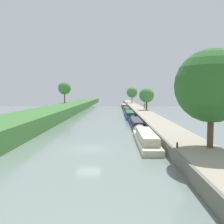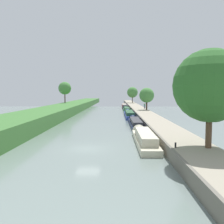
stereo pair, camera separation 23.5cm
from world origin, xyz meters
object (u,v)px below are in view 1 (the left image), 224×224
object	(u,v)px
narrowboat_cream	(145,138)
narrowboat_navy	(135,122)
narrowboat_maroon	(124,106)
narrowboat_blue	(129,114)
narrowboat_green	(126,110)
narrowboat_black	(125,107)
mooring_bollard_far	(128,103)
mooring_bollard_near	(177,145)
person_walking	(144,106)

from	to	relation	value
narrowboat_cream	narrowboat_navy	distance (m)	15.75
narrowboat_cream	narrowboat_maroon	xyz separation A→B (m)	(-0.04, 75.60, -0.13)
narrowboat_blue	narrowboat_green	size ratio (longest dim) A/B	1.06
narrowboat_black	narrowboat_maroon	distance (m)	13.10
narrowboat_green	mooring_bollard_far	xyz separation A→B (m)	(1.93, 32.50, 0.85)
narrowboat_cream	narrowboat_maroon	world-z (taller)	narrowboat_cream
narrowboat_blue	narrowboat_black	bearing A→B (deg)	89.65
narrowboat_navy	narrowboat_green	size ratio (longest dim) A/B	0.96
narrowboat_navy	narrowboat_maroon	size ratio (longest dim) A/B	1.17
narrowboat_cream	narrowboat_green	size ratio (longest dim) A/B	0.85
narrowboat_blue	narrowboat_maroon	distance (m)	43.67
mooring_bollard_near	narrowboat_navy	bearing A→B (deg)	94.22
narrowboat_blue	mooring_bollard_far	world-z (taller)	mooring_bollard_far
narrowboat_blue	narrowboat_green	bearing A→B (deg)	89.69
narrowboat_navy	mooring_bollard_far	world-z (taller)	mooring_bollard_far
narrowboat_black	person_walking	distance (m)	18.63
narrowboat_black	mooring_bollard_near	size ratio (longest dim) A/B	23.33
mooring_bollard_near	mooring_bollard_far	distance (m)	89.30
narrowboat_blue	mooring_bollard_far	xyz separation A→B (m)	(2.02, 49.55, 0.80)
mooring_bollard_far	narrowboat_black	bearing A→B (deg)	-95.52
narrowboat_blue	mooring_bollard_far	size ratio (longest dim) A/B	37.74
narrowboat_green	person_walking	world-z (taller)	person_walking
person_walking	mooring_bollard_near	world-z (taller)	person_walking
narrowboat_black	mooring_bollard_far	xyz separation A→B (m)	(1.83, 18.99, 0.85)
narrowboat_navy	mooring_bollard_near	distance (m)	23.65
narrowboat_blue	mooring_bollard_near	bearing A→B (deg)	-87.09
mooring_bollard_near	mooring_bollard_far	size ratio (longest dim) A/B	1.00
narrowboat_cream	person_walking	world-z (taller)	person_walking
narrowboat_cream	narrowboat_maroon	bearing A→B (deg)	90.03
narrowboat_green	mooring_bollard_near	world-z (taller)	mooring_bollard_near
narrowboat_cream	narrowboat_navy	bearing A→B (deg)	89.51
narrowboat_green	narrowboat_maroon	world-z (taller)	narrowboat_green
narrowboat_cream	narrowboat_green	bearing A→B (deg)	90.06
narrowboat_blue	narrowboat_cream	bearing A→B (deg)	-89.74
narrowboat_cream	narrowboat_black	world-z (taller)	narrowboat_cream
narrowboat_black	narrowboat_blue	bearing A→B (deg)	-90.35
narrowboat_cream	mooring_bollard_near	size ratio (longest dim) A/B	30.44
narrowboat_blue	narrowboat_black	world-z (taller)	narrowboat_blue
narrowboat_green	narrowboat_black	world-z (taller)	narrowboat_black
narrowboat_green	person_walking	bearing A→B (deg)	-39.95
narrowboat_cream	narrowboat_black	distance (m)	62.49
mooring_bollard_near	narrowboat_blue	bearing A→B (deg)	92.91
narrowboat_cream	narrowboat_black	size ratio (longest dim) A/B	1.30
narrowboat_maroon	mooring_bollard_far	world-z (taller)	mooring_bollard_far
person_walking	mooring_bollard_near	xyz separation A→B (m)	(-3.26, -52.45, -0.65)
mooring_bollard_near	narrowboat_cream	bearing A→B (deg)	103.48
narrowboat_navy	person_walking	distance (m)	29.35
narrowboat_blue	mooring_bollard_near	world-z (taller)	mooring_bollard_near
narrowboat_navy	mooring_bollard_near	bearing A→B (deg)	-85.78
narrowboat_cream	person_walking	size ratio (longest dim) A/B	8.25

